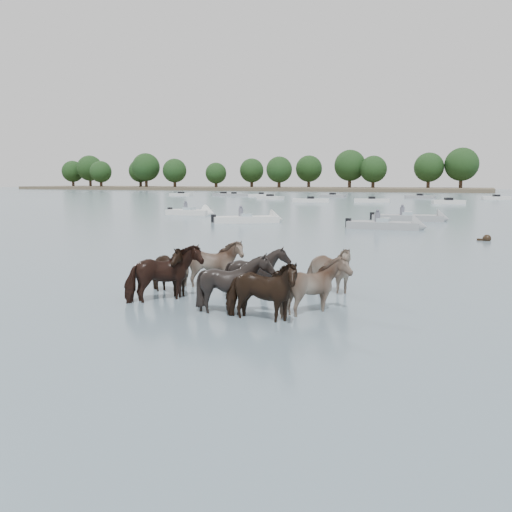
% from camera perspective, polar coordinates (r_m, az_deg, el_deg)
% --- Properties ---
extents(ground, '(400.00, 400.00, 0.00)m').
position_cam_1_polar(ground, '(14.45, -9.90, -4.86)').
color(ground, slate).
rests_on(ground, ground).
extents(shoreline, '(160.00, 30.00, 1.00)m').
position_cam_1_polar(shoreline, '(179.50, -2.49, 7.23)').
color(shoreline, '#4C4233').
rests_on(shoreline, ground).
extents(pony_herd, '(6.38, 5.09, 1.70)m').
position_cam_1_polar(pony_herd, '(14.14, -2.14, -2.43)').
color(pony_herd, black).
rests_on(pony_herd, ground).
extents(swimming_pony, '(0.72, 0.44, 0.44)m').
position_cam_1_polar(swimming_pony, '(31.06, 23.37, 1.69)').
color(swimming_pony, black).
rests_on(swimming_pony, ground).
extents(motorboat_a, '(5.36, 4.41, 1.92)m').
position_cam_1_polar(motorboat_a, '(41.08, -0.06, 3.93)').
color(motorboat_a, silver).
rests_on(motorboat_a, ground).
extents(motorboat_b, '(5.35, 1.84, 1.92)m').
position_cam_1_polar(motorboat_b, '(36.56, 14.61, 3.15)').
color(motorboat_b, gray).
rests_on(motorboat_b, ground).
extents(motorboat_c, '(6.17, 2.58, 1.92)m').
position_cam_1_polar(motorboat_c, '(44.37, 16.88, 3.89)').
color(motorboat_c, gray).
rests_on(motorboat_c, ground).
extents(motorboat_f, '(4.91, 1.65, 1.92)m').
position_cam_1_polar(motorboat_f, '(50.19, -6.42, 4.64)').
color(motorboat_f, silver).
rests_on(motorboat_f, ground).
extents(distant_flotilla, '(103.69, 26.74, 0.93)m').
position_cam_1_polar(distant_flotilla, '(89.45, 17.90, 5.82)').
color(distant_flotilla, silver).
rests_on(distant_flotilla, ground).
extents(treeline, '(148.98, 23.62, 12.60)m').
position_cam_1_polar(treeline, '(178.09, -1.71, 9.31)').
color(treeline, '#382619').
rests_on(treeline, ground).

